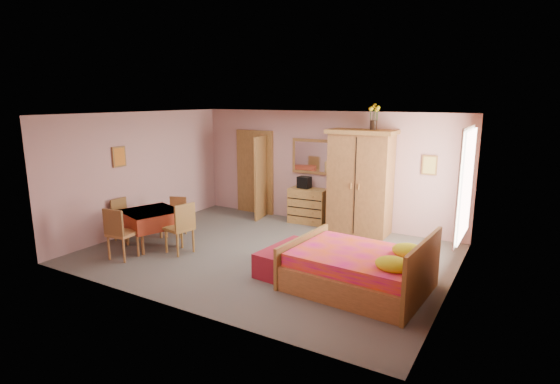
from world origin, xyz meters
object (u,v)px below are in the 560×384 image
Objects in this scene: chair_west at (126,220)px; chair_north at (176,217)px; chair_south at (122,233)px; wall_mirror at (313,157)px; chair_east at (179,228)px; floor_lamp at (333,183)px; bench at (285,258)px; sunflower_vase at (374,117)px; bed at (358,259)px; dining_table at (152,228)px; stereo at (304,182)px; wardrobe at (360,182)px; chest_of_drawers at (308,206)px.

chair_north is at bearing 134.76° from chair_west.
chair_north is at bearing 88.13° from chair_south.
chair_north is at bearing -128.76° from wall_mirror.
chair_east reaches higher than chair_north.
floor_lamp reaches higher than wall_mirror.
floor_lamp is (0.60, -0.14, -0.54)m from wall_mirror.
bench is 3.64m from chair_west.
sunflower_vase is 4.53m from chair_east.
wall_mirror is 3.97m from bed.
sunflower_vase is 5.45m from chair_south.
floor_lamp reaches higher than chair_north.
floor_lamp is 0.98× the size of bed.
chair_west is at bearing 26.16° from chair_north.
dining_table is at bearing 73.96° from chair_north.
stereo is at bearing 110.95° from bench.
chair_east is (0.78, -0.73, 0.08)m from chair_north.
floor_lamp is 3.55m from chair_north.
bench is at bearing -82.81° from floor_lamp.
chair_north is at bearing 171.05° from bench.
chair_west is (-0.69, -0.72, 0.02)m from chair_north.
sunflower_vase reaches higher than wardrobe.
wardrobe is at bearing -13.03° from floor_lamp.
chair_east is at bearing 88.48° from chair_west.
chair_south is at bearing -160.15° from bench.
wardrobe is at bearing 42.41° from dining_table.
stereo is 0.30× the size of chair_south.
dining_table is (-2.52, -3.10, -0.64)m from floor_lamp.
wall_mirror reaches higher than chair_west.
chair_north is 1.07m from chair_east.
wall_mirror is at bearing 85.90° from chest_of_drawers.
chair_south is (-4.15, -0.94, 0.01)m from bed.
chair_south is at bearing -130.53° from wardrobe.
chair_south is at bearing 45.42° from chair_west.
bed is 3.48m from chair_east.
chest_of_drawers is 0.56m from stereo.
floor_lamp is 0.90× the size of wardrobe.
bed is (2.29, -2.84, 0.07)m from chest_of_drawers.
wardrobe is 1.41m from sunflower_vase.
floor_lamp is (0.71, 0.06, 0.05)m from stereo.
chair_east reaches higher than chest_of_drawers.
wardrobe is (1.40, -0.10, 0.16)m from stereo.
bench is (-0.55, -2.76, -2.30)m from sunflower_vase.
bench is 1.50× the size of chair_north.
wardrobe is 1.08× the size of bed.
floor_lamp reaches higher than bed.
sunflower_vase reaches higher than chest_of_drawers.
stereo is 4.01m from chair_west.
chair_east is (0.67, 0.75, 0.01)m from chair_south.
chair_north is (-1.97, -2.31, -0.00)m from chest_of_drawers.
chest_of_drawers is at bearing -4.24° from stereo.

